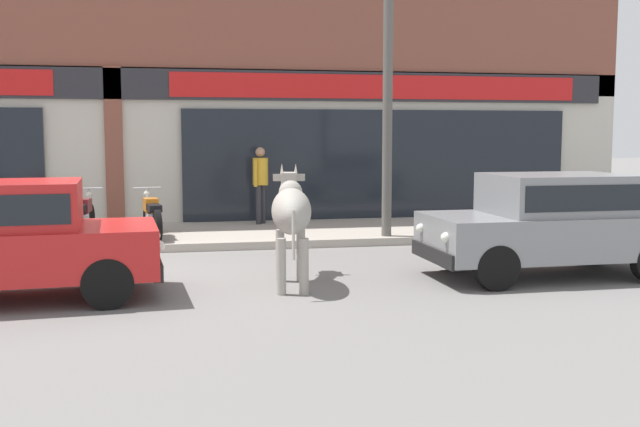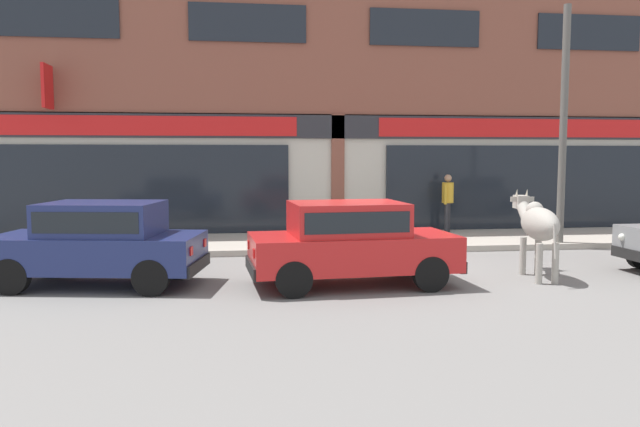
{
  "view_description": "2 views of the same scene",
  "coord_description": "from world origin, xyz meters",
  "px_view_note": "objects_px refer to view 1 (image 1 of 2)",
  "views": [
    {
      "loc": [
        1.09,
        -10.7,
        2.04
      ],
      "look_at": [
        3.47,
        1.0,
        0.75
      ],
      "focal_mm": 42.0,
      "sensor_mm": 36.0,
      "label": 1
    },
    {
      "loc": [
        -2.8,
        -11.72,
        2.25
      ],
      "look_at": [
        -1.09,
        1.0,
        1.06
      ],
      "focal_mm": 35.0,
      "sensor_mm": 36.0,
      "label": 2
    }
  ],
  "objects_px": {
    "pedestrian": "(260,177)",
    "utility_pole": "(388,80)",
    "car_2": "(553,220)",
    "motorcycle_0": "(82,217)",
    "motorcycle_1": "(152,216)",
    "cow": "(291,211)",
    "car_1": "(4,235)"
  },
  "relations": [
    {
      "from": "car_1",
      "to": "pedestrian",
      "type": "height_order",
      "value": "pedestrian"
    },
    {
      "from": "car_2",
      "to": "pedestrian",
      "type": "xyz_separation_m",
      "value": [
        -3.44,
        5.86,
        0.31
      ]
    },
    {
      "from": "pedestrian",
      "to": "motorcycle_0",
      "type": "bearing_deg",
      "value": -156.71
    },
    {
      "from": "cow",
      "to": "car_1",
      "type": "distance_m",
      "value": 3.55
    },
    {
      "from": "cow",
      "to": "car_2",
      "type": "xyz_separation_m",
      "value": [
        3.74,
        -0.07,
        -0.19
      ]
    },
    {
      "from": "car_2",
      "to": "motorcycle_1",
      "type": "height_order",
      "value": "car_2"
    },
    {
      "from": "motorcycle_0",
      "to": "utility_pole",
      "type": "distance_m",
      "value": 6.07
    },
    {
      "from": "cow",
      "to": "pedestrian",
      "type": "relative_size",
      "value": 1.34
    },
    {
      "from": "car_1",
      "to": "pedestrian",
      "type": "relative_size",
      "value": 2.31
    },
    {
      "from": "car_2",
      "to": "pedestrian",
      "type": "bearing_deg",
      "value": 120.44
    },
    {
      "from": "utility_pole",
      "to": "pedestrian",
      "type": "bearing_deg",
      "value": 131.61
    },
    {
      "from": "car_2",
      "to": "motorcycle_1",
      "type": "distance_m",
      "value": 7.09
    },
    {
      "from": "motorcycle_1",
      "to": "utility_pole",
      "type": "bearing_deg",
      "value": -9.84
    },
    {
      "from": "motorcycle_0",
      "to": "utility_pole",
      "type": "relative_size",
      "value": 0.32
    },
    {
      "from": "cow",
      "to": "motorcycle_0",
      "type": "distance_m",
      "value": 5.36
    },
    {
      "from": "cow",
      "to": "pedestrian",
      "type": "bearing_deg",
      "value": 87.04
    },
    {
      "from": "cow",
      "to": "car_1",
      "type": "height_order",
      "value": "cow"
    },
    {
      "from": "car_1",
      "to": "pedestrian",
      "type": "distance_m",
      "value": 7.15
    },
    {
      "from": "motorcycle_0",
      "to": "cow",
      "type": "bearing_deg",
      "value": -54.03
    },
    {
      "from": "car_2",
      "to": "motorcycle_0",
      "type": "relative_size",
      "value": 2.01
    },
    {
      "from": "car_1",
      "to": "motorcycle_1",
      "type": "bearing_deg",
      "value": 69.71
    },
    {
      "from": "motorcycle_1",
      "to": "pedestrian",
      "type": "distance_m",
      "value": 2.76
    },
    {
      "from": "pedestrian",
      "to": "utility_pole",
      "type": "xyz_separation_m",
      "value": [
        2.05,
        -2.31,
        1.86
      ]
    },
    {
      "from": "car_2",
      "to": "utility_pole",
      "type": "height_order",
      "value": "utility_pole"
    },
    {
      "from": "motorcycle_0",
      "to": "motorcycle_1",
      "type": "relative_size",
      "value": 1.0
    },
    {
      "from": "car_2",
      "to": "motorcycle_0",
      "type": "distance_m",
      "value": 8.16
    },
    {
      "from": "car_1",
      "to": "motorcycle_0",
      "type": "bearing_deg",
      "value": 84.95
    },
    {
      "from": "cow",
      "to": "motorcycle_0",
      "type": "height_order",
      "value": "cow"
    },
    {
      "from": "motorcycle_0",
      "to": "car_1",
      "type": "bearing_deg",
      "value": -95.05
    },
    {
      "from": "pedestrian",
      "to": "utility_pole",
      "type": "relative_size",
      "value": 0.28
    },
    {
      "from": "car_1",
      "to": "car_2",
      "type": "xyz_separation_m",
      "value": [
        7.28,
        0.16,
        0.0
      ]
    },
    {
      "from": "car_1",
      "to": "pedestrian",
      "type": "bearing_deg",
      "value": 57.51
    }
  ]
}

